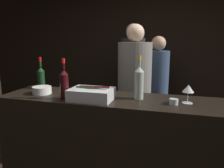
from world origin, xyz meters
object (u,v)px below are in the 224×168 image
red_wine_bottle_burgundy (41,76)px  person_blond_tee (157,85)px  ice_bin_with_bottles (92,93)px  bowl_white (42,90)px  candle_votive (174,102)px  red_wine_bottle_tall (64,83)px  person_in_hoodie (134,90)px  wine_glass (188,89)px  rose_wine_bottle (139,82)px  person_grey_polo (132,77)px

red_wine_bottle_burgundy → person_blond_tee: (1.11, 1.27, -0.29)m
ice_bin_with_bottles → bowl_white: bearing=172.4°
candle_votive → red_wine_bottle_tall: red_wine_bottle_tall is taller
red_wine_bottle_burgundy → person_in_hoodie: size_ratio=0.19×
red_wine_bottle_burgundy → red_wine_bottle_tall: red_wine_bottle_tall is taller
candle_votive → red_wine_bottle_tall: 0.93m
wine_glass → candle_votive: 0.16m
candle_votive → person_in_hoodie: person_in_hoodie is taller
ice_bin_with_bottles → person_blond_tee: (0.43, 1.55, -0.21)m
ice_bin_with_bottles → rose_wine_bottle: 0.42m
person_grey_polo → ice_bin_with_bottles: bearing=-154.0°
rose_wine_bottle → red_wine_bottle_tall: 0.64m
bowl_white → person_grey_polo: bearing=68.9°
candle_votive → person_grey_polo: (-0.63, 1.54, -0.08)m
wine_glass → candle_votive: size_ratio=2.19×
wine_glass → person_in_hoodie: 0.99m
red_wine_bottle_burgundy → wine_glass: bearing=-6.4°
person_in_hoodie → red_wine_bottle_burgundy: bearing=-72.5°
wine_glass → red_wine_bottle_tall: 1.03m
rose_wine_bottle → person_grey_polo: size_ratio=0.21×
red_wine_bottle_tall → person_grey_polo: bearing=80.2°
candle_votive → wine_glass: bearing=32.7°
red_wine_bottle_tall → person_blond_tee: (0.66, 1.59, -0.30)m
bowl_white → person_grey_polo: size_ratio=0.10×
ice_bin_with_bottles → person_in_hoodie: bearing=76.9°
bowl_white → rose_wine_bottle: 0.93m
wine_glass → red_wine_bottle_tall: (-1.02, -0.16, 0.03)m
bowl_white → person_blond_tee: person_blond_tee is taller
ice_bin_with_bottles → person_blond_tee: person_blond_tee is taller
bowl_white → wine_glass: bearing=2.0°
candle_votive → rose_wine_bottle: bearing=162.9°
ice_bin_with_bottles → person_grey_polo: 1.59m
ice_bin_with_bottles → person_in_hoodie: (0.21, 0.89, -0.15)m
person_grey_polo → bowl_white: bearing=-173.4°
ice_bin_with_bottles → candle_votive: (0.68, 0.05, -0.03)m
rose_wine_bottle → red_wine_bottle_burgundy: (-1.06, 0.14, -0.02)m
wine_glass → person_grey_polo: (-0.74, 1.47, -0.17)m
wine_glass → candle_votive: (-0.11, -0.07, -0.09)m
wine_glass → bowl_white: bearing=-178.0°
person_in_hoodie → bowl_white: bearing=-59.2°
red_wine_bottle_burgundy → red_wine_bottle_tall: 0.55m
candle_votive → red_wine_bottle_tall: bearing=-174.3°
ice_bin_with_bottles → person_in_hoodie: size_ratio=0.21×
person_blond_tee → wine_glass: bearing=8.4°
red_wine_bottle_tall → person_blond_tee: size_ratio=0.22×
person_in_hoodie → person_grey_polo: bearing=176.2°
bowl_white → candle_votive: (1.22, -0.02, -0.01)m
ice_bin_with_bottles → rose_wine_bottle: bearing=20.3°
bowl_white → ice_bin_with_bottles: bearing=-7.6°
candle_votive → rose_wine_bottle: (-0.30, 0.09, 0.13)m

